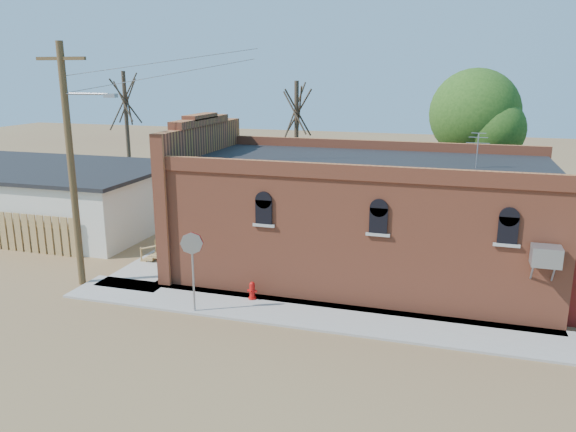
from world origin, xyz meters
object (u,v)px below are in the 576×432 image
(brick_bar, at_px, (356,217))
(stop_sign, at_px, (192,251))
(fire_hydrant, at_px, (252,290))
(trash_barrel, at_px, (169,265))
(utility_pole, at_px, (72,161))

(brick_bar, height_order, stop_sign, brick_bar)
(fire_hydrant, distance_m, trash_barrel, 4.19)
(utility_pole, xyz_separation_m, stop_sign, (5.31, -1.20, -2.56))
(utility_pole, distance_m, fire_hydrant, 8.12)
(brick_bar, relative_size, fire_hydrant, 25.43)
(stop_sign, relative_size, trash_barrel, 3.29)
(utility_pole, bearing_deg, trash_barrel, 29.37)
(utility_pole, height_order, fire_hydrant, utility_pole)
(brick_bar, bearing_deg, stop_sign, -129.16)
(utility_pole, relative_size, stop_sign, 3.25)
(fire_hydrant, bearing_deg, stop_sign, -145.49)
(utility_pole, relative_size, trash_barrel, 10.71)
(stop_sign, distance_m, trash_barrel, 4.11)
(brick_bar, height_order, utility_pole, utility_pole)
(brick_bar, distance_m, trash_barrel, 7.67)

